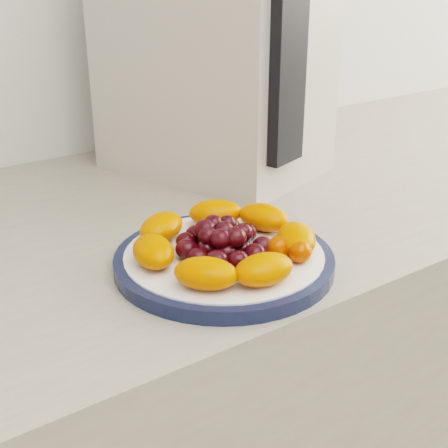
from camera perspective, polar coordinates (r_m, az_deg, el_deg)
plate_rim at (r=0.66m, az=0.00°, el=-3.39°), size 0.23×0.23×0.01m
plate_face at (r=0.66m, az=0.00°, el=-3.31°), size 0.21×0.21×0.02m
appliance_body at (r=0.94m, az=-0.95°, el=16.20°), size 0.30×0.35×0.38m
appliance_panel at (r=0.80m, az=5.79°, el=15.29°), size 0.07×0.04×0.28m
fruit_plate at (r=0.65m, az=0.27°, el=-1.51°), size 0.20×0.20×0.04m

